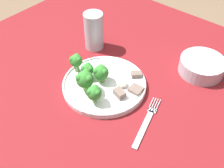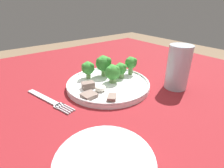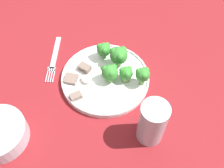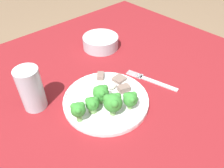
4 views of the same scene
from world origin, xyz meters
name	(u,v)px [view 3 (image 3 of 4)]	position (x,y,z in m)	size (l,w,h in m)	color
ground_plane	(102,165)	(0.00, 0.00, 0.00)	(8.00, 8.00, 0.00)	#7F664C
table	(95,98)	(0.00, 0.00, 0.66)	(1.20, 1.07, 0.76)	maroon
dinner_plate	(105,78)	(-0.03, -0.01, 0.77)	(0.25, 0.25, 0.02)	white
fork	(54,58)	(0.14, -0.04, 0.76)	(0.07, 0.18, 0.00)	#B2B2B7
drinking_glass	(152,124)	(-0.19, 0.12, 0.81)	(0.07, 0.07, 0.13)	#B2C1CC
broccoli_floret_near_rim_left	(110,73)	(-0.05, -0.01, 0.80)	(0.05, 0.05, 0.06)	#709E56
broccoli_floret_center_left	(104,50)	(-0.01, -0.08, 0.80)	(0.04, 0.04, 0.05)	#709E56
broccoli_floret_back_left	(126,73)	(-0.09, -0.02, 0.80)	(0.04, 0.04, 0.05)	#709E56
broccoli_floret_front_left	(119,55)	(-0.06, -0.07, 0.81)	(0.05, 0.05, 0.07)	#709E56
broccoli_floret_center_back	(143,75)	(-0.14, -0.02, 0.81)	(0.04, 0.04, 0.06)	#709E56
meat_slice_front_slice	(71,79)	(0.06, 0.02, 0.77)	(0.04, 0.04, 0.01)	#756056
meat_slice_middle_slice	(85,68)	(0.03, -0.02, 0.78)	(0.04, 0.03, 0.02)	#756056
meat_slice_rear_slice	(76,96)	(0.02, 0.08, 0.78)	(0.04, 0.04, 0.01)	#756056
sauce_dollop	(86,79)	(0.01, 0.01, 0.78)	(0.03, 0.03, 0.02)	silver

